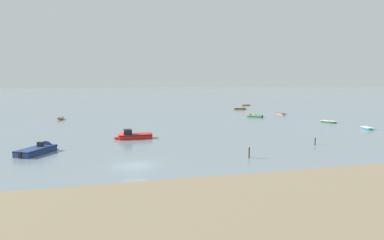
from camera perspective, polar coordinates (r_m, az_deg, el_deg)
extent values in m
plane|color=slate|center=(39.05, -9.52, -7.49)|extent=(800.00, 800.00, 0.00)
ellipsoid|color=#23602D|center=(82.76, 21.73, -0.31)|extent=(2.97, 3.77, 0.58)
cube|color=silver|center=(82.73, 21.74, -0.14)|extent=(2.79, 3.51, 0.08)
cube|color=silver|center=(82.74, 21.74, -0.20)|extent=(1.08, 0.78, 0.06)
cube|color=navy|center=(48.81, -24.50, -4.83)|extent=(4.75, 5.87, 1.08)
cone|color=navy|center=(50.98, -22.42, -4.27)|extent=(2.73, 2.57, 2.16)
cube|color=black|center=(48.78, -24.48, -4.35)|extent=(4.85, 6.00, 0.12)
cube|color=black|center=(49.29, -23.92, -3.71)|extent=(0.86, 0.78, 0.60)
cube|color=black|center=(46.82, -26.63, -5.21)|extent=(0.54, 0.51, 0.77)
cube|color=red|center=(56.65, -9.39, -2.81)|extent=(5.30, 2.36, 1.03)
cone|color=red|center=(56.36, -12.15, -2.92)|extent=(1.71, 2.12, 2.06)
cube|color=black|center=(56.58, -9.46, -2.43)|extent=(5.42, 2.41, 0.11)
cube|color=black|center=(56.36, -10.67, -1.94)|extent=(1.31, 1.67, 0.80)
cube|color=#384751|center=(56.29, -11.30, -1.91)|extent=(0.34, 1.57, 0.64)
cube|color=black|center=(57.00, -6.85, -2.55)|extent=(0.33, 0.42, 0.73)
ellipsoid|color=orange|center=(88.55, -21.00, 0.16)|extent=(1.39, 4.06, 0.64)
cube|color=#33383F|center=(88.52, -21.00, 0.33)|extent=(1.37, 3.74, 0.09)
cube|color=#33383F|center=(88.53, -21.00, 0.27)|extent=(1.25, 0.26, 0.06)
cube|color=#23602D|center=(89.16, 10.50, 0.55)|extent=(3.67, 3.56, 0.71)
cone|color=#23602D|center=(89.75, 9.35, 0.61)|extent=(1.80, 1.81, 1.43)
cube|color=silver|center=(89.15, 10.48, 0.72)|extent=(3.75, 3.64, 0.08)
cube|color=silver|center=(89.28, 10.17, 0.92)|extent=(0.55, 0.56, 0.40)
cube|color=black|center=(88.64, 11.59, 0.56)|extent=(0.36, 0.36, 0.51)
ellipsoid|color=orange|center=(111.65, 7.91, 1.80)|extent=(4.43, 1.83, 0.68)
cube|color=#33383F|center=(111.62, 7.92, 1.95)|extent=(4.09, 1.77, 0.09)
cube|color=#33383F|center=(111.63, 7.92, 1.89)|extent=(0.38, 1.35, 0.07)
ellipsoid|color=#197084|center=(74.93, 27.12, -1.26)|extent=(2.14, 3.74, 0.56)
cube|color=silver|center=(74.90, 27.13, -1.08)|extent=(2.04, 3.46, 0.07)
cube|color=silver|center=(74.91, 27.12, -1.14)|extent=(1.11, 0.51, 0.06)
ellipsoid|color=orange|center=(129.20, 8.92, 2.42)|extent=(4.04, 2.20, 0.61)
cube|color=brown|center=(129.18, 8.92, 2.54)|extent=(3.73, 2.10, 0.08)
cube|color=brown|center=(129.19, 8.92, 2.50)|extent=(0.52, 1.20, 0.06)
ellipsoid|color=gray|center=(98.06, 14.50, 0.97)|extent=(1.84, 4.07, 0.62)
cube|color=brown|center=(98.03, 14.50, 1.13)|extent=(1.77, 3.76, 0.08)
cube|color=brown|center=(98.04, 14.50, 1.07)|extent=(1.23, 0.40, 0.06)
cylinder|color=#3D3323|center=(42.68, 9.46, -5.40)|extent=(0.18, 0.18, 1.59)
cylinder|color=silver|center=(42.54, 9.48, -4.43)|extent=(0.22, 0.22, 0.08)
cylinder|color=#453323|center=(53.59, 19.77, -3.36)|extent=(0.18, 0.18, 1.32)
cylinder|color=silver|center=(53.50, 19.80, -2.73)|extent=(0.22, 0.22, 0.08)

